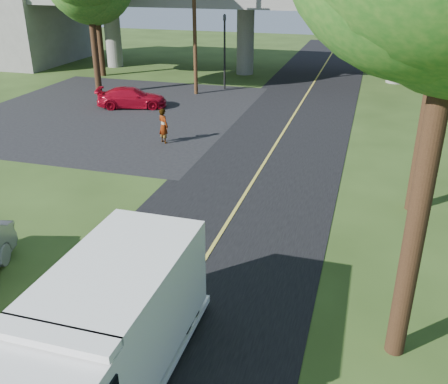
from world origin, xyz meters
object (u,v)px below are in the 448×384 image
at_px(traffic_signal, 225,44).
at_px(red_sedan, 132,98).
at_px(utility_pole, 195,26).
at_px(step_van, 105,333).
at_px(pedestrian, 163,126).

bearing_deg(traffic_signal, red_sedan, -122.16).
height_order(utility_pole, step_van, utility_pole).
bearing_deg(pedestrian, utility_pole, -45.84).
xyz_separation_m(traffic_signal, utility_pole, (-1.50, -2.00, 1.40)).
distance_m(step_van, pedestrian, 16.26).
distance_m(utility_pole, red_sedan, 6.65).
relative_size(traffic_signal, step_van, 0.80).
height_order(step_van, pedestrian, step_van).
bearing_deg(utility_pole, red_sedan, -119.96).
xyz_separation_m(traffic_signal, pedestrian, (0.49, -12.55, -2.31)).
relative_size(red_sedan, pedestrian, 2.43).
relative_size(traffic_signal, pedestrian, 2.92).
relative_size(step_van, red_sedan, 1.49).
distance_m(traffic_signal, step_van, 28.56).
relative_size(step_van, pedestrian, 3.62).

